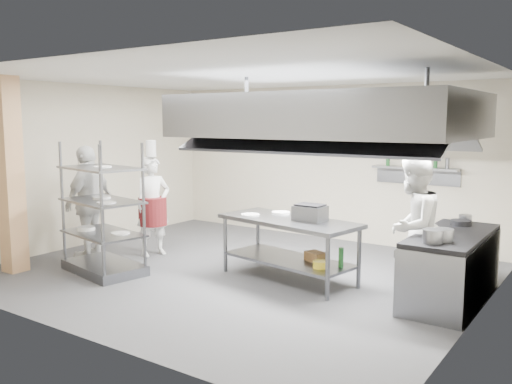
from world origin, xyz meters
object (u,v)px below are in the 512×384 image
Objects in this scene: griddle at (310,213)px; stockpot at (444,235)px; chef_line at (413,227)px; island at (289,249)px; pass_rack at (102,208)px; chef_head at (153,206)px; chef_plating at (89,202)px; cooking_range at (451,269)px.

griddle reaches higher than stockpot.
chef_line is at bearing 140.80° from stockpot.
chef_line is at bearing 17.98° from island.
chef_line is 4.38× the size of griddle.
griddle is (2.86, 1.35, 0.01)m from pass_rack.
chef_head reaches higher than stockpot.
pass_rack is at bearing -155.88° from chef_head.
chef_plating reaches higher than island.
chef_line is at bearing -164.61° from cooking_range.
chef_line is at bearing 30.87° from pass_rack.
chef_plating reaches higher than chef_line.
cooking_range is (4.78, 1.66, -0.59)m from pass_rack.
chef_plating reaches higher than chef_head.
chef_head is 4.96m from stockpot.
chef_line is at bearing 87.97° from chef_plating.
pass_rack is 1.02m from chef_plating.
chef_line is 0.67m from stockpot.
cooking_range is 4.96m from chef_head.
chef_plating is 3.87m from griddle.
chef_plating is 5.75m from stockpot.
griddle is 1.97m from stockpot.
island is 2.26m from cooking_range.
griddle is at bearing 22.32° from island.
pass_rack is 1.05× the size of chef_plating.
island is 3.58m from chef_plating.
stockpot reaches higher than island.
stockpot is (4.96, -0.10, 0.11)m from chef_head.
pass_rack reaches higher than stockpot.
island is 2.91m from pass_rack.
griddle is (3.00, 0.14, 0.15)m from chef_head.
stockpot is at bearing 56.42° from chef_line.
griddle is at bearing 89.63° from chef_plating.
pass_rack reaches higher than chef_line.
chef_plating is at bearing -168.15° from cooking_range.
pass_rack is at bearing -153.68° from griddle.
chef_plating reaches higher than stockpot.
island is at bearing -76.32° from chef_line.
chef_plating is at bearing -156.82° from island.
chef_plating is (-3.45, -0.81, 0.51)m from island.
chef_head is at bearing 107.82° from pass_rack.
chef_head is at bearing -80.25° from chef_line.
chef_head is (-4.92, -0.45, 0.44)m from cooking_range.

